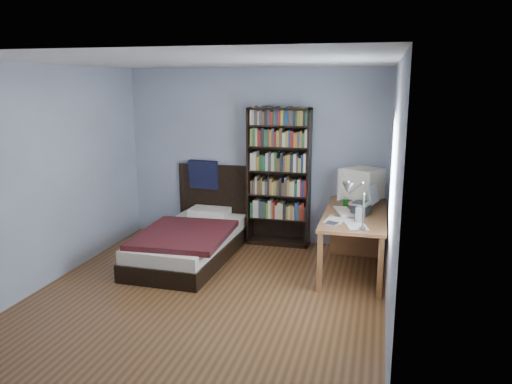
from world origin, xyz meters
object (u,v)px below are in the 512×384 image
crt_monitor (362,184)px  bookshelf (279,177)px  desk_lamp (351,192)px  bed (192,238)px  soda_can (345,203)px  desk (357,226)px  keyboard (344,212)px  speaker (360,215)px  laptop (363,206)px

crt_monitor → bookshelf: bearing=164.8°
desk_lamp → bed: (-2.12, 1.07, -0.98)m
desk_lamp → soda_can: 1.45m
soda_can → bed: bed is taller
bookshelf → bed: size_ratio=0.92×
desk → bookshelf: 1.27m
soda_can → bookshelf: size_ratio=0.06×
desk_lamp → keyboard: desk_lamp is taller
desk → desk_lamp: desk_lamp is taller
desk_lamp → soda_can: size_ratio=5.70×
desk_lamp → keyboard: size_ratio=1.36×
speaker → bed: (-2.20, 0.35, -0.56)m
crt_monitor → bookshelf: (-1.17, 0.32, -0.03)m
crt_monitor → bed: 2.35m
laptop → soda_can: 0.39m
desk → desk_lamp: (-0.00, -1.62, 0.81)m
laptop → speaker: bearing=-92.4°
keyboard → soda_can: soda_can is taller
laptop → desk_lamp: 1.14m
desk_lamp → speaker: desk_lamp is taller
speaker → bed: bearing=-179.8°
keyboard → speaker: (0.21, -0.35, 0.07)m
crt_monitor → soda_can: (-0.19, -0.18, -0.22)m
bookshelf → crt_monitor: bearing=-15.2°
desk_lamp → desk: bearing=89.8°
laptop → speaker: size_ratio=2.05×
keyboard → bed: 2.05m
bookshelf → bed: (-1.01, -0.81, -0.73)m
bed → bookshelf: bearing=38.6°
desk_lamp → crt_monitor: bearing=88.0°
soda_can → crt_monitor: bearing=42.8°
desk → bookshelf: size_ratio=0.89×
desk_lamp → bed: desk_lamp is taller
soda_can → desk_lamp: bearing=-84.3°
desk → keyboard: (-0.14, -0.56, 0.33)m
desk → speaker: 0.99m
bookshelf → desk_lamp: bearing=-59.3°
bed → crt_monitor: bearing=12.7°
keyboard → bookshelf: (-0.98, 0.81, 0.24)m
desk → speaker: size_ratio=9.89×
speaker → crt_monitor: bearing=100.6°
crt_monitor → desk_lamp: 1.57m
bed → desk_lamp: bearing=-26.7°
keyboard → speaker: bearing=-77.7°
keyboard → soda_can: (-0.01, 0.31, 0.04)m
bookshelf → soda_can: bearing=-27.0°
laptop → bookshelf: bookshelf is taller
desk → desk_lamp: 1.81m
desk → laptop: laptop is taller
desk → bed: size_ratio=0.81×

